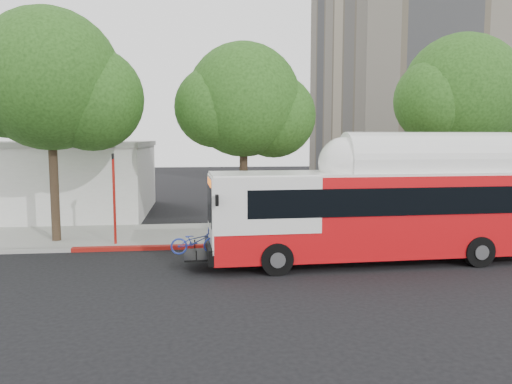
% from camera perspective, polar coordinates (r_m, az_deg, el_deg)
% --- Properties ---
extents(ground, '(120.00, 120.00, 0.00)m').
position_cam_1_polar(ground, '(16.96, 3.89, -9.08)').
color(ground, black).
rests_on(ground, ground).
extents(sidewalk, '(60.00, 5.00, 0.15)m').
position_cam_1_polar(sidewalk, '(23.20, 0.95, -4.68)').
color(sidewalk, gray).
rests_on(sidewalk, ground).
extents(curb_strip, '(60.00, 0.30, 0.15)m').
position_cam_1_polar(curb_strip, '(20.68, 1.90, -6.04)').
color(curb_strip, gray).
rests_on(curb_strip, ground).
extents(red_curb_segment, '(10.00, 0.32, 0.16)m').
position_cam_1_polar(red_curb_segment, '(20.46, -6.48, -6.20)').
color(red_curb_segment, maroon).
rests_on(red_curb_segment, ground).
extents(street_tree_left, '(6.67, 5.80, 9.74)m').
position_cam_1_polar(street_tree_left, '(22.43, -21.27, 11.28)').
color(street_tree_left, '#2D2116').
rests_on(street_tree_left, ground).
extents(street_tree_mid, '(5.75, 5.00, 8.62)m').
position_cam_1_polar(street_tree_mid, '(22.31, -0.41, 9.92)').
color(street_tree_mid, '#2D2116').
rests_on(street_tree_mid, ground).
extents(street_tree_right, '(6.21, 5.40, 9.18)m').
position_cam_1_polar(street_tree_right, '(25.29, 23.24, 9.79)').
color(street_tree_right, '#2D2116').
rests_on(street_tree_right, ground).
extents(low_commercial_bldg, '(16.20, 10.20, 4.25)m').
position_cam_1_polar(low_commercial_bldg, '(32.10, -26.64, 1.44)').
color(low_commercial_bldg, silver).
rests_on(low_commercial_bldg, ground).
extents(transit_bus, '(12.76, 3.04, 3.75)m').
position_cam_1_polar(transit_bus, '(18.40, 13.75, -2.45)').
color(transit_bus, red).
rests_on(transit_bus, ground).
extents(signal_pole, '(0.11, 0.36, 3.83)m').
position_cam_1_polar(signal_pole, '(21.03, -15.90, -0.84)').
color(signal_pole, '#AC1912').
rests_on(signal_pole, ground).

